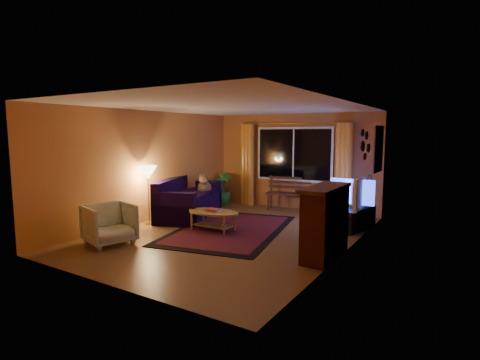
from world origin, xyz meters
The scene contains 22 objects.
floor centered at (0.00, 0.00, -0.01)m, with size 4.50×6.00×0.02m, color brown.
ceiling centered at (0.00, 0.00, 2.51)m, with size 4.50×6.00×0.02m, color white.
wall_back centered at (0.00, 3.01, 1.25)m, with size 4.50×0.02×2.50m, color #C57537.
wall_left centered at (-2.26, 0.00, 1.25)m, with size 0.02×6.00×2.50m, color #C57537.
wall_right centered at (2.26, 0.00, 1.25)m, with size 0.02×6.00×2.50m, color #C57537.
window centered at (0.00, 2.94, 1.45)m, with size 2.00×0.02×1.30m, color black.
curtain_rod centered at (0.00, 2.90, 2.25)m, with size 0.03×0.03×3.20m, color #BF8C3F.
curtain_left centered at (-1.35, 2.88, 1.12)m, with size 0.36×0.36×2.24m, color orange.
curtain_right centered at (1.35, 2.88, 1.12)m, with size 0.36×0.36×2.24m, color orange.
bench centered at (0.14, 2.75, 0.22)m, with size 1.46×0.43×0.44m, color #411F14.
potted_plant centered at (-1.94, 2.49, 0.45)m, with size 0.50×0.50×0.90m, color #235B1E.
sofa centered at (-1.76, 0.83, 0.46)m, with size 0.98×2.28×0.92m, color black.
dog centered at (-1.71, 1.35, 0.70)m, with size 0.33×0.45×0.50m, color brown, non-canonical shape.
armchair centered at (-1.51, -1.74, 0.40)m, with size 0.78×0.73×0.81m, color beige.
floor_lamp centered at (-2.00, -0.29, 0.63)m, with size 0.21×0.21×1.27m, color #BF8C3F.
rug centered at (-0.20, 0.23, 0.01)m, with size 2.07×3.26×0.02m, color #710D01.
coffee_table centered at (-0.44, -0.03, 0.21)m, with size 1.14×1.14×0.42m, color #A0803E.
tv_console centered at (2.00, 1.65, 0.23)m, with size 0.36×1.09×0.46m, color black.
television centered at (2.00, 1.65, 0.79)m, with size 1.15×0.15×0.66m, color black.
fireplace centered at (2.05, -0.40, 0.55)m, with size 0.40×1.20×1.10m, color maroon.
mirror_cluster centered at (2.21, 1.30, 1.80)m, with size 0.06×0.60×0.56m, color black, non-canonical shape.
painting centered at (2.22, 2.45, 1.65)m, with size 0.04×0.76×0.96m, color #DE5913.
Camera 1 is at (3.98, -6.09, 1.98)m, focal length 28.00 mm.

